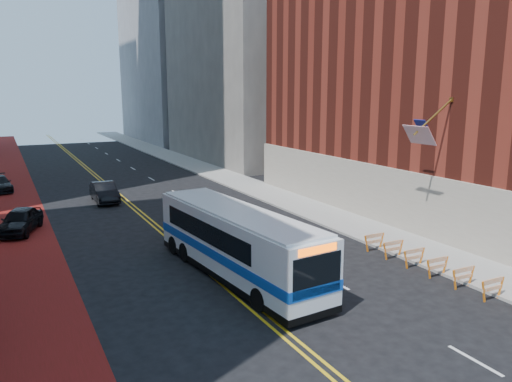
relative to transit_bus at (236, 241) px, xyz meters
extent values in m
plane|color=black|center=(-0.93, -8.92, -1.76)|extent=(160.00, 160.00, 0.00)
cube|color=gray|center=(11.07, 21.08, -1.69)|extent=(4.00, 140.00, 0.15)
cube|color=#5F140D|center=(-9.03, 21.08, -1.76)|extent=(3.60, 140.00, 0.01)
cube|color=gold|center=(-1.11, 21.08, -1.76)|extent=(0.14, 140.00, 0.01)
cube|color=gold|center=(-0.75, 21.08, -1.76)|extent=(0.14, 140.00, 0.01)
cube|color=silver|center=(3.87, -10.92, -1.76)|extent=(0.14, 2.20, 0.01)
cube|color=silver|center=(3.87, -2.92, -1.76)|extent=(0.14, 2.20, 0.01)
cube|color=silver|center=(3.87, 5.08, -1.76)|extent=(0.14, 2.20, 0.01)
cube|color=silver|center=(3.87, 13.08, -1.76)|extent=(0.14, 2.20, 0.01)
cube|color=silver|center=(3.87, 21.08, -1.76)|extent=(0.14, 2.20, 0.01)
cube|color=silver|center=(3.87, 29.08, -1.76)|extent=(0.14, 2.20, 0.01)
cube|color=silver|center=(3.87, 37.08, -1.76)|extent=(0.14, 2.20, 0.01)
cube|color=silver|center=(3.87, 45.08, -1.76)|extent=(0.14, 2.20, 0.01)
cube|color=silver|center=(3.87, 53.08, -1.76)|extent=(0.14, 2.20, 0.01)
cube|color=silver|center=(3.87, 61.08, -1.76)|extent=(0.14, 2.20, 0.01)
cube|color=silver|center=(3.87, 69.08, -1.76)|extent=(0.14, 2.20, 0.01)
cube|color=silver|center=(3.87, 77.08, -1.76)|extent=(0.14, 2.20, 0.01)
cube|color=maroon|center=(21.07, 3.08, 9.24)|extent=(16.00, 36.00, 22.00)
cube|color=#9E9384|center=(13.12, 3.08, 0.24)|extent=(0.50, 36.00, 4.00)
cube|color=black|center=(13.22, -2.92, -0.66)|extent=(0.35, 2.80, 2.20)
cube|color=black|center=(13.22, 4.08, -0.66)|extent=(0.35, 2.80, 2.20)
cube|color=black|center=(13.22, 11.08, -0.66)|extent=(0.35, 2.80, 2.20)
cube|color=#A57F33|center=(13.12, -0.92, 6.74)|extent=(0.25, 0.25, 0.25)
cylinder|color=#A57F33|center=(11.77, -0.92, 5.84)|extent=(2.85, 0.12, 2.05)
cube|color=#B21419|center=(10.77, -0.92, 4.84)|extent=(0.75, 1.90, 1.05)
cube|color=navy|center=(11.32, -0.47, 5.39)|extent=(0.39, 0.85, 0.52)
cube|color=slate|center=(22.07, 39.08, 18.24)|extent=(18.00, 26.00, 40.00)
cube|color=orange|center=(8.12, -7.82, -1.26)|extent=(0.32, 0.06, 0.99)
cube|color=orange|center=(9.22, -7.82, -1.26)|extent=(0.32, 0.06, 0.99)
cube|color=orange|center=(8.67, -7.82, -0.86)|extent=(1.25, 0.05, 0.22)
cube|color=orange|center=(8.67, -7.82, -1.21)|extent=(1.25, 0.05, 0.18)
cube|color=orange|center=(8.12, -6.27, -1.26)|extent=(0.32, 0.06, 0.99)
cube|color=orange|center=(9.22, -6.27, -1.26)|extent=(0.32, 0.06, 0.99)
cube|color=orange|center=(8.67, -6.27, -0.86)|extent=(1.25, 0.05, 0.22)
cube|color=orange|center=(8.67, -6.27, -1.21)|extent=(1.25, 0.05, 0.18)
cube|color=orange|center=(8.12, -4.72, -1.26)|extent=(0.32, 0.06, 0.99)
cube|color=orange|center=(9.22, -4.72, -1.26)|extent=(0.32, 0.06, 0.99)
cube|color=orange|center=(8.67, -4.72, -0.86)|extent=(1.25, 0.05, 0.22)
cube|color=orange|center=(8.67, -4.72, -1.21)|extent=(1.25, 0.05, 0.18)
cube|color=orange|center=(8.12, -3.17, -1.26)|extent=(0.32, 0.06, 0.99)
cube|color=orange|center=(9.22, -3.17, -1.26)|extent=(0.32, 0.06, 0.99)
cube|color=orange|center=(8.67, -3.17, -0.86)|extent=(1.25, 0.05, 0.22)
cube|color=orange|center=(8.67, -3.17, -1.21)|extent=(1.25, 0.05, 0.18)
cube|color=orange|center=(8.12, -1.62, -1.26)|extent=(0.32, 0.06, 0.99)
cube|color=orange|center=(9.22, -1.62, -1.26)|extent=(0.32, 0.06, 0.99)
cube|color=orange|center=(8.67, -1.62, -0.86)|extent=(1.25, 0.05, 0.22)
cube|color=orange|center=(8.67, -1.62, -1.21)|extent=(1.25, 0.05, 0.18)
cube|color=orange|center=(8.12, -0.07, -1.26)|extent=(0.32, 0.06, 0.99)
cube|color=orange|center=(9.22, -0.07, -1.26)|extent=(0.32, 0.06, 0.99)
cube|color=orange|center=(8.67, -0.07, -0.86)|extent=(1.25, 0.05, 0.22)
cube|color=orange|center=(8.67, -0.07, -1.21)|extent=(1.25, 0.05, 0.18)
cube|color=white|center=(0.01, -0.13, 0.05)|extent=(3.74, 12.43, 2.91)
cube|color=#1047B0|center=(0.01, -0.13, -0.39)|extent=(3.78, 12.48, 0.46)
cube|color=black|center=(-0.06, 0.68, 0.53)|extent=(3.46, 8.78, 0.97)
cube|color=black|center=(0.56, -6.20, 0.28)|extent=(2.33, 0.31, 1.63)
cube|color=black|center=(-0.53, 5.93, 0.48)|extent=(2.12, 0.29, 1.02)
cube|color=#FF5905|center=(0.56, -6.21, 1.30)|extent=(1.86, 0.25, 0.31)
cube|color=white|center=(0.01, -0.13, 1.55)|extent=(3.55, 11.81, 0.12)
cube|color=black|center=(0.01, -0.13, -1.41)|extent=(3.77, 12.47, 0.31)
cylinder|color=black|center=(-0.84, -4.14, -1.25)|extent=(0.40, 1.04, 1.02)
cylinder|color=black|center=(1.56, -3.93, -1.25)|extent=(0.40, 1.04, 1.02)
cylinder|color=black|center=(-1.49, 3.17, -1.25)|extent=(0.40, 1.04, 1.02)
cylinder|color=black|center=(0.90, 3.39, -1.25)|extent=(0.40, 1.04, 1.02)
cylinder|color=black|center=(-1.63, 4.64, -1.25)|extent=(0.40, 1.04, 1.02)
cylinder|color=black|center=(0.77, 4.85, -1.25)|extent=(0.40, 1.04, 1.02)
imported|color=black|center=(-9.11, 13.36, -0.97)|extent=(3.39, 5.04, 1.59)
imported|color=black|center=(-2.53, 20.16, -0.96)|extent=(1.73, 4.90, 1.61)
camera|label=1|loc=(-9.81, -21.25, 7.22)|focal=35.00mm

